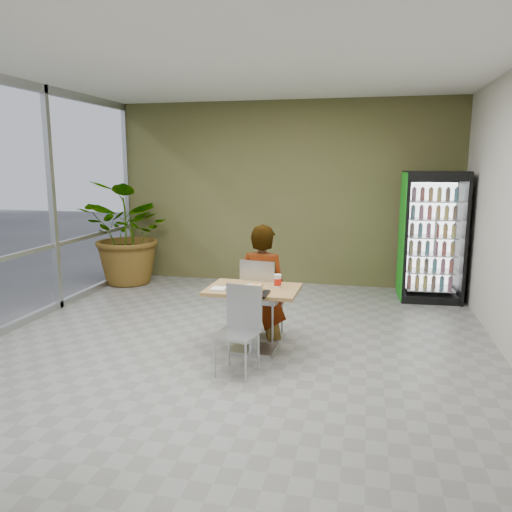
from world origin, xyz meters
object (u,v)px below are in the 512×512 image
object	(u,v)px
dining_table	(253,306)
chair_near	(240,322)
soda_cup	(278,281)
beverage_fridge	(432,237)
seated_woman	(262,293)
cafeteria_tray	(249,293)
chair_far	(260,292)
potted_plant	(131,233)

from	to	relation	value
dining_table	chair_near	distance (m)	0.56
soda_cup	beverage_fridge	world-z (taller)	beverage_fridge
seated_woman	soda_cup	xyz separation A→B (m)	(0.27, -0.44, 0.27)
dining_table	beverage_fridge	bearing A→B (deg)	51.43
chair_near	soda_cup	xyz separation A→B (m)	(0.28, 0.62, 0.30)
beverage_fridge	cafeteria_tray	bearing A→B (deg)	-128.93
cafeteria_tray	beverage_fridge	size ratio (longest dim) A/B	0.20
chair_near	cafeteria_tray	size ratio (longest dim) A/B	2.19
chair_far	soda_cup	distance (m)	0.53
seated_woman	chair_near	bearing A→B (deg)	98.01
chair_far	chair_near	size ratio (longest dim) A/B	1.11
cafeteria_tray	beverage_fridge	bearing A→B (deg)	54.39
seated_woman	cafeteria_tray	distance (m)	0.81
seated_woman	dining_table	bearing A→B (deg)	98.07
soda_cup	potted_plant	distance (m)	4.11
dining_table	potted_plant	bearing A→B (deg)	136.12
seated_woman	soda_cup	bearing A→B (deg)	129.94
soda_cup	cafeteria_tray	distance (m)	0.43
dining_table	cafeteria_tray	size ratio (longest dim) A/B	2.53
dining_table	seated_woman	world-z (taller)	seated_woman
chair_near	soda_cup	distance (m)	0.74
chair_near	seated_woman	distance (m)	1.05
chair_near	potted_plant	bearing A→B (deg)	140.11
chair_far	beverage_fridge	distance (m)	3.26
soda_cup	potted_plant	bearing A→B (deg)	139.35
cafeteria_tray	potted_plant	distance (m)	4.17
chair_far	potted_plant	size ratio (longest dim) A/B	0.54
dining_table	beverage_fridge	xyz separation A→B (m)	(2.22, 2.78, 0.47)
seated_woman	beverage_fridge	size ratio (longest dim) A/B	0.85
chair_far	soda_cup	bearing A→B (deg)	134.87
cafeteria_tray	beverage_fridge	distance (m)	3.78
chair_near	beverage_fridge	world-z (taller)	beverage_fridge
soda_cup	cafeteria_tray	xyz separation A→B (m)	(-0.25, -0.35, -0.06)
chair_far	soda_cup	world-z (taller)	chair_far
cafeteria_tray	potted_plant	bearing A→B (deg)	133.47
dining_table	chair_far	world-z (taller)	chair_far
dining_table	chair_far	xyz separation A→B (m)	(-0.01, 0.44, 0.04)
beverage_fridge	potted_plant	distance (m)	5.06
dining_table	potted_plant	size ratio (longest dim) A/B	0.56
chair_far	cafeteria_tray	bearing A→B (deg)	101.04
chair_far	seated_woman	xyz separation A→B (m)	(0.02, 0.05, -0.02)
chair_far	chair_near	xyz separation A→B (m)	(0.01, -1.00, -0.06)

